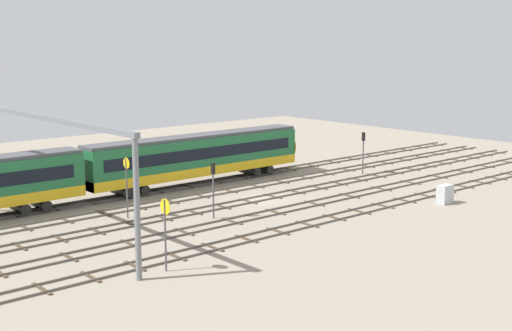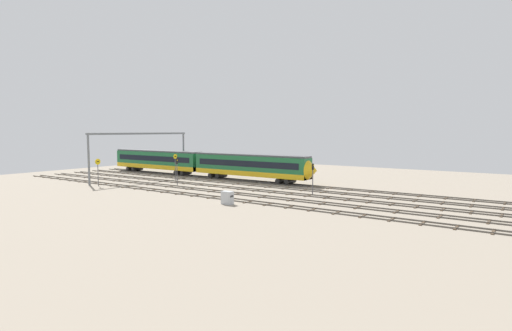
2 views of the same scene
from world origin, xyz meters
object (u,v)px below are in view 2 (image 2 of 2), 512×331
Objects in this scene: train at (202,164)px; speed_sign_mid_trackside at (98,168)px; overhead_gantry at (141,143)px; signal_light_trackside_departure at (177,168)px; signal_light_trackside_approach at (313,174)px; speed_sign_near_foreground at (175,163)px; relay_cabinet at (227,198)px.

speed_sign_mid_trackside is at bearing -104.56° from train.
overhead_gantry is 13.08m from signal_light_trackside_departure.
signal_light_trackside_approach is at bearing -14.27° from train.
speed_sign_near_foreground is 2.96× the size of relay_cabinet.
speed_sign_near_foreground is at bearing 138.43° from signal_light_trackside_departure.
relay_cabinet is at bearing -21.16° from overhead_gantry.
overhead_gantry is 5.02× the size of speed_sign_mid_trackside.
train is at bearing 138.26° from relay_cabinet.
speed_sign_mid_trackside reaches higher than signal_light_trackside_approach.
speed_sign_mid_trackside is 1.01× the size of signal_light_trackside_departure.
overhead_gantry is 11.76m from speed_sign_mid_trackside.
train reaches higher than signal_light_trackside_approach.
speed_sign_mid_trackside is 2.76× the size of relay_cabinet.
relay_cabinet is at bearing -110.39° from signal_light_trackside_approach.
train is at bearing 88.18° from speed_sign_near_foreground.
speed_sign_mid_trackside is at bearing -159.29° from signal_light_trackside_approach.
signal_light_trackside_approach is 0.99× the size of signal_light_trackside_departure.
overhead_gantry is at bearing 158.84° from relay_cabinet.
train reaches higher than speed_sign_near_foreground.
signal_light_trackside_departure is (4.92, -11.55, 0.30)m from train.
speed_sign_near_foreground is 1.07× the size of speed_sign_mid_trackside.
overhead_gantry is at bearing -129.14° from train.
speed_sign_mid_trackside is at bearing -110.98° from speed_sign_near_foreground.
speed_sign_mid_trackside reaches higher than signal_light_trackside_departure.
signal_light_trackside_approach is (33.46, 12.65, -0.13)m from speed_sign_mid_trackside.
signal_light_trackside_approach is (35.58, 1.74, -3.95)m from overhead_gantry.
speed_sign_near_foreground reaches higher than signal_light_trackside_departure.
relay_cabinet is at bearing -1.83° from speed_sign_mid_trackside.
signal_light_trackside_approach is 23.78m from signal_light_trackside_departure.
train is 11.00× the size of speed_sign_mid_trackside.
overhead_gantry is at bearing -164.56° from speed_sign_near_foreground.
overhead_gantry is 4.68× the size of speed_sign_near_foreground.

